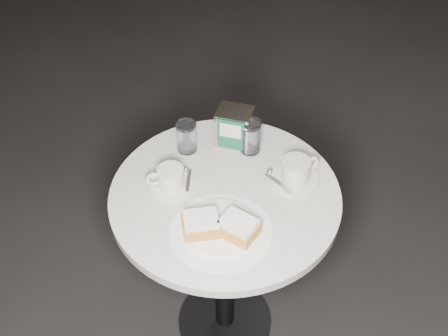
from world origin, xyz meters
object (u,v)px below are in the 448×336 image
water_glass_right (250,137)px  napkin_dispenser (234,127)px  coffee_cup_right (296,172)px  cafe_table (225,234)px  coffee_cup_left (171,179)px  water_glass_left (187,137)px  beignet_plate (220,226)px

water_glass_right → napkin_dispenser: (-0.05, 0.04, 0.01)m
coffee_cup_right → water_glass_right: bearing=106.2°
cafe_table → water_glass_right: (0.11, 0.18, 0.25)m
coffee_cup_left → cafe_table: bearing=-21.9°
coffee_cup_right → cafe_table: bearing=166.8°
cafe_table → water_glass_left: (-0.09, 0.21, 0.25)m
coffee_cup_left → beignet_plate: bearing=-62.5°
cafe_table → napkin_dispenser: napkin_dispenser is taller
cafe_table → beignet_plate: bearing=-104.2°
coffee_cup_left → water_glass_left: bearing=64.2°
coffee_cup_left → water_glass_left: water_glass_left is taller
napkin_dispenser → water_glass_right: bearing=-18.1°
cafe_table → coffee_cup_right: bearing=5.6°
cafe_table → water_glass_right: size_ratio=6.71×
beignet_plate → water_glass_right: water_glass_right is taller
cafe_table → beignet_plate: 0.27m
cafe_table → water_glass_left: 0.34m
coffee_cup_left → coffee_cup_right: 0.38m
coffee_cup_right → water_glass_right: 0.19m
water_glass_left → napkin_dispenser: bearing=3.3°
napkin_dispenser → coffee_cup_left: bearing=-118.1°
cafe_table → coffee_cup_left: size_ratio=5.02×
coffee_cup_left → coffee_cup_right: coffee_cup_right is taller
coffee_cup_right → napkin_dispenser: bearing=109.1°
beignet_plate → napkin_dispenser: bearing=74.5°
beignet_plate → water_glass_right: 0.36m
coffee_cup_left → napkin_dispenser: 0.28m
water_glass_left → water_glass_right: 0.20m
cafe_table → water_glass_left: water_glass_left is taller
napkin_dispenser → cafe_table: bearing=-81.5°
beignet_plate → water_glass_left: size_ratio=2.45×
cafe_table → coffee_cup_right: 0.32m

